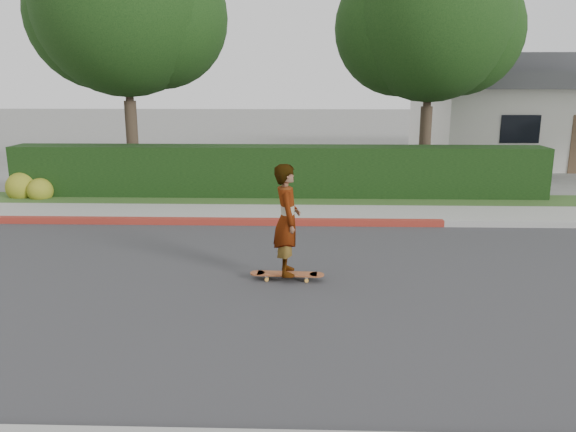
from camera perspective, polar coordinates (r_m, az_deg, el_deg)
name	(u,v)px	position (r m, az deg, el deg)	size (l,w,h in m)	color
ground	(441,290)	(9.43, 15.29, -7.29)	(120.00, 120.00, 0.00)	slate
road	(441,290)	(9.42, 15.29, -7.26)	(60.00, 8.00, 0.01)	#2D2D30
curb_far	(400,223)	(13.24, 11.30, -0.71)	(60.00, 0.20, 0.15)	#9E9E99
curb_red_section	(186,221)	(13.36, -10.37, -0.53)	(12.00, 0.21, 0.15)	maroon
sidewalk_far	(394,215)	(14.11, 10.71, 0.13)	(60.00, 1.60, 0.12)	gray
planting_strip	(385,202)	(15.66, 9.83, 1.45)	(60.00, 1.60, 0.10)	#2D4C1E
hedge	(277,172)	(15.98, -1.11, 4.45)	(15.00, 1.00, 1.50)	black
flowering_shrub	(28,188)	(17.42, -24.89, 2.56)	(1.40, 1.00, 0.90)	#2D4C19
tree_left	(126,11)	(18.16, -16.18, 19.33)	(5.99, 5.21, 8.00)	#33261C
tree_center	(430,25)	(18.20, 14.20, 18.29)	(5.66, 4.84, 7.44)	#33261C
house	(546,110)	(26.62, 24.70, 9.79)	(10.60, 8.60, 4.30)	beige
skateboard	(287,274)	(9.49, -0.09, -5.95)	(1.26, 0.30, 0.12)	gold
skateboarder	(287,220)	(9.22, -0.10, -0.39)	(0.68, 0.44, 1.86)	white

